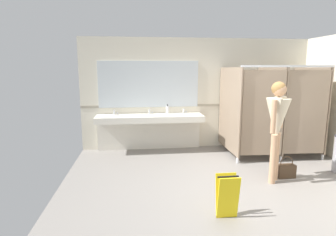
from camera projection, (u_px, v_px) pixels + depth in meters
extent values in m
cube|color=gray|center=(238.00, 191.00, 4.50)|extent=(5.88, 5.66, 0.10)
cube|color=beige|center=(202.00, 94.00, 6.79)|extent=(5.88, 0.12, 2.66)
cube|color=#9E937F|center=(203.00, 105.00, 6.78)|extent=(5.88, 0.01, 0.06)
cube|color=silver|center=(150.00, 118.00, 6.36)|extent=(2.48, 0.59, 0.14)
cube|color=silver|center=(150.00, 134.00, 6.69)|extent=(2.48, 0.08, 0.73)
cube|color=#ADADA8|center=(114.00, 118.00, 6.24)|extent=(0.42, 0.33, 0.11)
cylinder|color=silver|center=(114.00, 112.00, 6.45)|extent=(0.04, 0.04, 0.11)
cylinder|color=silver|center=(114.00, 111.00, 6.39)|extent=(0.03, 0.11, 0.03)
sphere|color=silver|center=(117.00, 113.00, 6.47)|extent=(0.04, 0.04, 0.04)
cube|color=#ADADA8|center=(150.00, 118.00, 6.33)|extent=(0.42, 0.33, 0.11)
cylinder|color=silver|center=(149.00, 112.00, 6.54)|extent=(0.04, 0.04, 0.11)
cylinder|color=silver|center=(149.00, 110.00, 6.48)|extent=(0.03, 0.11, 0.03)
sphere|color=silver|center=(152.00, 112.00, 6.56)|extent=(0.04, 0.04, 0.04)
cube|color=#ADADA8|center=(185.00, 117.00, 6.42)|extent=(0.42, 0.33, 0.11)
cylinder|color=silver|center=(183.00, 111.00, 6.64)|extent=(0.04, 0.04, 0.11)
cylinder|color=silver|center=(184.00, 109.00, 6.58)|extent=(0.03, 0.11, 0.03)
sphere|color=silver|center=(186.00, 112.00, 6.66)|extent=(0.04, 0.04, 0.04)
cube|color=silver|center=(149.00, 84.00, 6.52)|extent=(2.38, 0.02, 1.10)
cube|color=#84705B|center=(229.00, 109.00, 6.14)|extent=(0.03, 1.38, 1.85)
cylinder|color=silver|center=(238.00, 160.00, 5.70)|extent=(0.05, 0.05, 0.12)
cube|color=#84705B|center=(270.00, 108.00, 6.25)|extent=(0.03, 1.38, 1.85)
cylinder|color=silver|center=(281.00, 159.00, 5.81)|extent=(0.05, 0.05, 0.12)
cube|color=#84705B|center=(309.00, 108.00, 6.36)|extent=(0.03, 1.38, 1.85)
cylinder|color=silver|center=(322.00, 157.00, 5.92)|extent=(0.05, 0.05, 0.12)
cube|color=#84705B|center=(263.00, 113.00, 5.55)|extent=(0.87, 0.08, 1.75)
cube|color=#84705B|center=(307.00, 113.00, 5.66)|extent=(0.87, 0.08, 1.75)
cube|color=#B7BABF|center=(289.00, 66.00, 5.44)|extent=(1.97, 0.04, 0.04)
cylinder|color=tan|center=(276.00, 156.00, 4.79)|extent=(0.11, 0.11, 0.85)
cylinder|color=tan|center=(273.00, 159.00, 4.64)|extent=(0.11, 0.11, 0.85)
cone|color=beige|center=(277.00, 120.00, 4.60)|extent=(0.56, 0.56, 0.72)
cube|color=beige|center=(279.00, 100.00, 4.54)|extent=(0.42, 0.45, 0.10)
cylinder|color=tan|center=(281.00, 112.00, 4.80)|extent=(0.08, 0.08, 0.54)
cylinder|color=tan|center=(274.00, 117.00, 4.37)|extent=(0.08, 0.08, 0.54)
sphere|color=tan|center=(279.00, 90.00, 4.51)|extent=(0.23, 0.23, 0.23)
sphere|color=olive|center=(279.00, 89.00, 4.51)|extent=(0.24, 0.24, 0.24)
cube|color=#3F2D1E|center=(286.00, 171.00, 4.94)|extent=(0.32, 0.15, 0.24)
torus|color=#3F2D1E|center=(287.00, 163.00, 4.91)|extent=(0.24, 0.02, 0.24)
cylinder|color=white|center=(167.00, 110.00, 6.56)|extent=(0.07, 0.07, 0.19)
cylinder|color=black|center=(167.00, 105.00, 6.54)|extent=(0.03, 0.03, 0.04)
cube|color=yellow|center=(228.00, 198.00, 3.53)|extent=(0.28, 0.10, 0.58)
cube|color=yellow|center=(226.00, 195.00, 3.62)|extent=(0.28, 0.10, 0.58)
cylinder|color=black|center=(228.00, 177.00, 3.53)|extent=(0.28, 0.02, 0.02)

